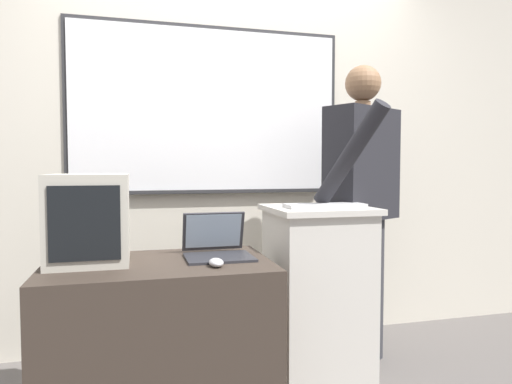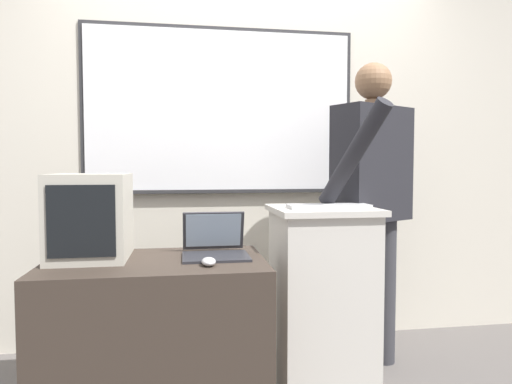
{
  "view_description": "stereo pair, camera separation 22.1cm",
  "coord_description": "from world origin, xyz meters",
  "px_view_note": "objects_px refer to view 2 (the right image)",
  "views": [
    {
      "loc": [
        -0.64,
        -1.75,
        1.17
      ],
      "look_at": [
        -0.07,
        0.38,
        1.05
      ],
      "focal_mm": 32.0,
      "sensor_mm": 36.0,
      "label": 1
    },
    {
      "loc": [
        -0.43,
        -1.8,
        1.17
      ],
      "look_at": [
        -0.07,
        0.38,
        1.05
      ],
      "focal_mm": 32.0,
      "sensor_mm": 36.0,
      "label": 2
    }
  ],
  "objects_px": {
    "lectern_podium": "(322,296)",
    "wireless_keyboard": "(328,206)",
    "side_desk": "(157,344)",
    "laptop": "(215,243)",
    "computer_mouse_by_laptop": "(209,262)",
    "crt_monitor": "(91,216)",
    "person_presenter": "(372,191)"
  },
  "relations": [
    {
      "from": "person_presenter",
      "to": "laptop",
      "type": "xyz_separation_m",
      "value": [
        -0.92,
        -0.33,
        -0.22
      ]
    },
    {
      "from": "wireless_keyboard",
      "to": "crt_monitor",
      "type": "distance_m",
      "value": 1.15
    },
    {
      "from": "lectern_podium",
      "to": "wireless_keyboard",
      "type": "relative_size",
      "value": 2.29
    },
    {
      "from": "side_desk",
      "to": "wireless_keyboard",
      "type": "height_order",
      "value": "wireless_keyboard"
    },
    {
      "from": "lectern_podium",
      "to": "computer_mouse_by_laptop",
      "type": "bearing_deg",
      "value": -146.84
    },
    {
      "from": "lectern_podium",
      "to": "person_presenter",
      "type": "xyz_separation_m",
      "value": [
        0.35,
        0.16,
        0.55
      ]
    },
    {
      "from": "side_desk",
      "to": "crt_monitor",
      "type": "bearing_deg",
      "value": 162.99
    },
    {
      "from": "lectern_podium",
      "to": "side_desk",
      "type": "bearing_deg",
      "value": -163.16
    },
    {
      "from": "lectern_podium",
      "to": "crt_monitor",
      "type": "distance_m",
      "value": 1.24
    },
    {
      "from": "wireless_keyboard",
      "to": "computer_mouse_by_laptop",
      "type": "bearing_deg",
      "value": -151.69
    },
    {
      "from": "laptop",
      "to": "side_desk",
      "type": "bearing_deg",
      "value": -162.2
    },
    {
      "from": "laptop",
      "to": "wireless_keyboard",
      "type": "relative_size",
      "value": 0.75
    },
    {
      "from": "laptop",
      "to": "crt_monitor",
      "type": "height_order",
      "value": "crt_monitor"
    },
    {
      "from": "computer_mouse_by_laptop",
      "to": "crt_monitor",
      "type": "xyz_separation_m",
      "value": [
        -0.51,
        0.24,
        0.17
      ]
    },
    {
      "from": "lectern_podium",
      "to": "computer_mouse_by_laptop",
      "type": "relative_size",
      "value": 9.57
    },
    {
      "from": "side_desk",
      "to": "computer_mouse_by_laptop",
      "type": "distance_m",
      "value": 0.48
    },
    {
      "from": "crt_monitor",
      "to": "person_presenter",
      "type": "bearing_deg",
      "value": 12.53
    },
    {
      "from": "person_presenter",
      "to": "computer_mouse_by_laptop",
      "type": "relative_size",
      "value": 17.56
    },
    {
      "from": "wireless_keyboard",
      "to": "computer_mouse_by_laptop",
      "type": "height_order",
      "value": "wireless_keyboard"
    },
    {
      "from": "laptop",
      "to": "wireless_keyboard",
      "type": "height_order",
      "value": "wireless_keyboard"
    },
    {
      "from": "crt_monitor",
      "to": "computer_mouse_by_laptop",
      "type": "bearing_deg",
      "value": -24.82
    },
    {
      "from": "lectern_podium",
      "to": "wireless_keyboard",
      "type": "distance_m",
      "value": 0.49
    },
    {
      "from": "side_desk",
      "to": "laptop",
      "type": "xyz_separation_m",
      "value": [
        0.27,
        0.09,
        0.43
      ]
    },
    {
      "from": "lectern_podium",
      "to": "crt_monitor",
      "type": "relative_size",
      "value": 2.4
    },
    {
      "from": "side_desk",
      "to": "computer_mouse_by_laptop",
      "type": "bearing_deg",
      "value": -33.53
    },
    {
      "from": "computer_mouse_by_laptop",
      "to": "crt_monitor",
      "type": "height_order",
      "value": "crt_monitor"
    },
    {
      "from": "laptop",
      "to": "wireless_keyboard",
      "type": "xyz_separation_m",
      "value": [
        0.59,
        0.11,
        0.16
      ]
    },
    {
      "from": "computer_mouse_by_laptop",
      "to": "lectern_podium",
      "type": "bearing_deg",
      "value": 33.16
    },
    {
      "from": "lectern_podium",
      "to": "wireless_keyboard",
      "type": "height_order",
      "value": "wireless_keyboard"
    },
    {
      "from": "person_presenter",
      "to": "crt_monitor",
      "type": "height_order",
      "value": "person_presenter"
    },
    {
      "from": "side_desk",
      "to": "laptop",
      "type": "bearing_deg",
      "value": 17.8
    },
    {
      "from": "side_desk",
      "to": "crt_monitor",
      "type": "height_order",
      "value": "crt_monitor"
    }
  ]
}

